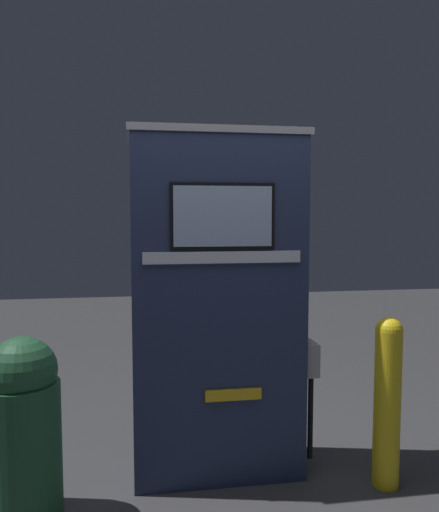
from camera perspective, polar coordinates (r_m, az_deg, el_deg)
ground_plane at (r=3.16m, az=0.36°, el=-25.04°), size 14.00×14.00×0.00m
gas_pump at (r=3.02m, az=-0.29°, el=-5.56°), size 1.11×0.49×2.06m
safety_bollard at (r=3.13m, az=18.63°, el=-15.10°), size 0.15×0.15×0.99m
trash_bin at (r=2.88m, az=-21.49°, el=-17.69°), size 0.37×0.37×0.95m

